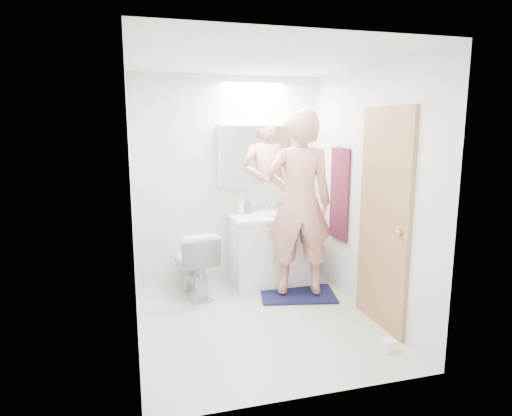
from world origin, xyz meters
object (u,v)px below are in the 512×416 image
object	(u,v)px
medicine_cabinet	(255,155)
soap_bottle_a	(241,205)
toilet_paper_roll	(388,346)
toothbrush_cup	(281,208)
vanity_cabinet	(271,251)
toilet	(194,262)
person	(299,203)
soap_bottle_b	(248,206)

from	to	relation	value
medicine_cabinet	soap_bottle_a	distance (m)	0.61
medicine_cabinet	soap_bottle_a	xyz separation A→B (m)	(-0.19, -0.06, -0.57)
medicine_cabinet	toilet_paper_roll	distance (m)	2.55
toothbrush_cup	vanity_cabinet	bearing A→B (deg)	-137.18
toilet	soap_bottle_a	bearing A→B (deg)	-165.31
person	toothbrush_cup	xyz separation A→B (m)	(0.01, 0.61, -0.16)
toilet	person	distance (m)	1.32
soap_bottle_b	vanity_cabinet	bearing A→B (deg)	-37.31
soap_bottle_b	toilet_paper_roll	size ratio (longest dim) A/B	1.53
soap_bottle_a	toilet_paper_roll	bearing A→B (deg)	-68.63
medicine_cabinet	vanity_cabinet	bearing A→B (deg)	-57.04
soap_bottle_b	person	bearing A→B (deg)	-57.94
person	toilet	bearing A→B (deg)	-5.13
soap_bottle_a	toothbrush_cup	xyz separation A→B (m)	(0.50, 0.01, -0.06)
soap_bottle_a	toothbrush_cup	world-z (taller)	soap_bottle_a
person	toilet_paper_roll	xyz separation A→B (m)	(0.28, -1.36, -0.98)
soap_bottle_b	soap_bottle_a	bearing A→B (deg)	-161.87
vanity_cabinet	toothbrush_cup	world-z (taller)	toothbrush_cup
toilet	soap_bottle_a	xyz separation A→B (m)	(0.60, 0.26, 0.56)
person	toothbrush_cup	size ratio (longest dim) A/B	18.58
vanity_cabinet	soap_bottle_b	world-z (taller)	soap_bottle_b
vanity_cabinet	soap_bottle_a	distance (m)	0.65
person	toilet_paper_roll	distance (m)	1.69
vanity_cabinet	medicine_cabinet	xyz separation A→B (m)	(-0.14, 0.21, 1.11)
soap_bottle_a	toothbrush_cup	bearing A→B (deg)	1.14
person	soap_bottle_a	world-z (taller)	person
person	soap_bottle_b	distance (m)	0.76
medicine_cabinet	toilet_paper_roll	world-z (taller)	medicine_cabinet
toilet	soap_bottle_a	size ratio (longest dim) A/B	3.47
vanity_cabinet	toilet_paper_roll	xyz separation A→B (m)	(0.44, -1.81, -0.34)
toilet	person	world-z (taller)	person
vanity_cabinet	medicine_cabinet	world-z (taller)	medicine_cabinet
vanity_cabinet	medicine_cabinet	bearing A→B (deg)	122.96
toilet	person	size ratio (longest dim) A/B	0.37
medicine_cabinet	toilet	distance (m)	1.42
soap_bottle_b	toothbrush_cup	distance (m)	0.41
medicine_cabinet	toothbrush_cup	world-z (taller)	medicine_cabinet
toothbrush_cup	person	bearing A→B (deg)	-91.12
soap_bottle_a	soap_bottle_b	bearing A→B (deg)	18.13
toilet	toilet_paper_roll	bearing A→B (deg)	119.64
soap_bottle_a	toothbrush_cup	distance (m)	0.50
toothbrush_cup	toilet_paper_roll	size ratio (longest dim) A/B	0.96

